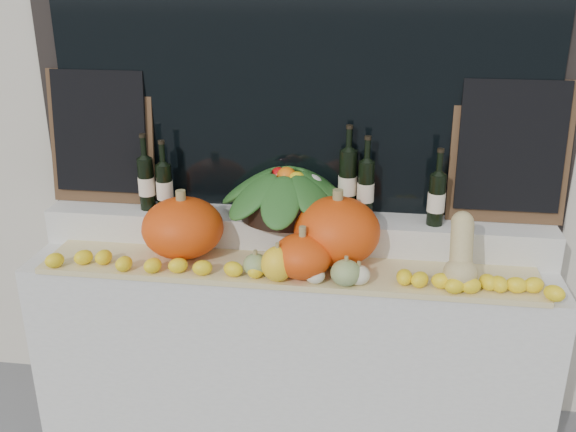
{
  "coord_description": "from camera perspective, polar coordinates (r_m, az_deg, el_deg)",
  "views": [
    {
      "loc": [
        0.35,
        -1.02,
        2.1
      ],
      "look_at": [
        0.0,
        1.45,
        1.12
      ],
      "focal_mm": 40.0,
      "sensor_mm": 36.0,
      "label": 1
    }
  ],
  "objects": [
    {
      "name": "wine_bottle_far_left",
      "position": [
        3.01,
        -12.47,
        2.9
      ],
      "size": [
        0.08,
        0.08,
        0.36
      ],
      "color": "black",
      "rests_on": "rear_tier"
    },
    {
      "name": "pumpkin_right",
      "position": [
        2.72,
        4.36,
        -1.34
      ],
      "size": [
        0.42,
        0.42,
        0.29
      ],
      "primitive_type": "ellipsoid",
      "rotation": [
        0.0,
        0.0,
        -0.15
      ],
      "color": "#E8490C",
      "rests_on": "straw_bedding"
    },
    {
      "name": "butternut_squash",
      "position": [
        2.63,
        15.14,
        -3.36
      ],
      "size": [
        0.14,
        0.2,
        0.29
      ],
      "color": "tan",
      "rests_on": "straw_bedding"
    },
    {
      "name": "display_sill",
      "position": [
        3.06,
        0.2,
        -11.42
      ],
      "size": [
        2.3,
        0.55,
        0.88
      ],
      "primitive_type": "cube",
      "color": "silver",
      "rests_on": "ground"
    },
    {
      "name": "wine_bottle_near_left",
      "position": [
        2.99,
        -10.92,
        2.59
      ],
      "size": [
        0.08,
        0.08,
        0.33
      ],
      "color": "black",
      "rests_on": "rear_tier"
    },
    {
      "name": "wine_bottle_near_right",
      "position": [
        2.85,
        6.91,
        2.43
      ],
      "size": [
        0.08,
        0.08,
        0.38
      ],
      "color": "black",
      "rests_on": "rear_tier"
    },
    {
      "name": "straw_bedding",
      "position": [
        2.73,
        -0.15,
        -4.84
      ],
      "size": [
        2.1,
        0.32,
        0.02
      ],
      "primitive_type": "cube",
      "color": "tan",
      "rests_on": "display_sill"
    },
    {
      "name": "wine_bottle_tall",
      "position": [
        2.88,
        5.32,
        3.03
      ],
      "size": [
        0.08,
        0.08,
        0.41
      ],
      "color": "black",
      "rests_on": "rear_tier"
    },
    {
      "name": "produce_bowl",
      "position": [
        2.87,
        -0.12,
        2.17
      ],
      "size": [
        0.64,
        0.64,
        0.24
      ],
      "color": "black",
      "rests_on": "rear_tier"
    },
    {
      "name": "decorative_gourds",
      "position": [
        2.58,
        1.32,
        -4.66
      ],
      "size": [
        0.52,
        0.15,
        0.17
      ],
      "color": "#33641E",
      "rests_on": "straw_bedding"
    },
    {
      "name": "chalkboard_left",
      "position": [
        3.12,
        -16.32,
        6.95
      ],
      "size": [
        0.5,
        0.1,
        0.62
      ],
      "rotation": [
        -0.12,
        0.0,
        0.0
      ],
      "color": "#4C331E",
      "rests_on": "rear_tier"
    },
    {
      "name": "chalkboard_right",
      "position": [
        2.91,
        19.18,
        5.59
      ],
      "size": [
        0.5,
        0.1,
        0.62
      ],
      "rotation": [
        -0.12,
        0.0,
        0.0
      ],
      "color": "#4C331E",
      "rests_on": "rear_tier"
    },
    {
      "name": "pumpkin_left",
      "position": [
        2.82,
        -9.34,
        -1.03
      ],
      "size": [
        0.47,
        0.47,
        0.26
      ],
      "primitive_type": "ellipsoid",
      "rotation": [
        0.0,
        0.0,
        0.42
      ],
      "color": "#E8490C",
      "rests_on": "straw_bedding"
    },
    {
      "name": "rear_tier",
      "position": [
        2.94,
        0.61,
        -1.3
      ],
      "size": [
        2.3,
        0.25,
        0.16
      ],
      "primitive_type": "cube",
      "color": "silver",
      "rests_on": "display_sill"
    },
    {
      "name": "lemon_heap",
      "position": [
        2.61,
        -0.49,
        -5.03
      ],
      "size": [
        2.2,
        0.16,
        0.06
      ],
      "primitive_type": null,
      "color": "yellow",
      "rests_on": "straw_bedding"
    },
    {
      "name": "pumpkin_center",
      "position": [
        2.61,
        1.28,
        -3.58
      ],
      "size": [
        0.28,
        0.28,
        0.18
      ],
      "primitive_type": "ellipsoid",
      "rotation": [
        0.0,
        0.0,
        0.18
      ],
      "color": "#E8490C",
      "rests_on": "straw_bedding"
    },
    {
      "name": "wine_bottle_far_right",
      "position": [
        2.84,
        13.06,
        1.52
      ],
      "size": [
        0.08,
        0.08,
        0.34
      ],
      "color": "black",
      "rests_on": "rear_tier"
    }
  ]
}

